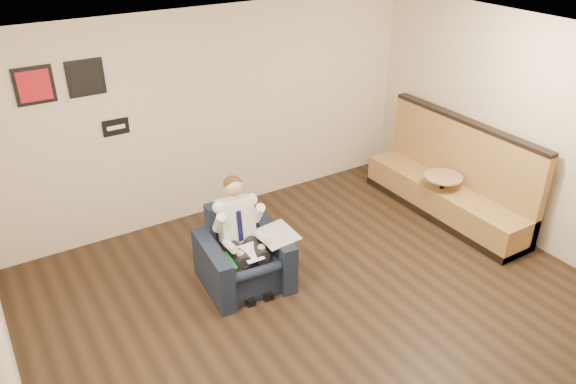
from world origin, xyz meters
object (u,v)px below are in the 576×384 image
seated_man (247,243)px  coffee_mug (245,240)px  armchair (244,251)px  cafe_table (440,197)px  green_folder (239,255)px  side_table (240,270)px  smartphone (234,246)px  banquette (448,171)px

seated_man → coffee_mug: (0.10, 0.24, -0.13)m
armchair → cafe_table: size_ratio=1.44×
armchair → cafe_table: armchair is taller
seated_man → green_folder: seated_man is taller
side_table → coffee_mug: (0.15, 0.15, 0.26)m
coffee_mug → smartphone: size_ratio=0.68×
side_table → banquette: (3.18, -0.03, 0.45)m
green_folder → coffee_mug: size_ratio=4.74×
side_table → coffee_mug: coffee_mug is taller
green_folder → cafe_table: 3.08m
smartphone → cafe_table: bearing=-5.8°
coffee_mug → banquette: bearing=-3.4°
green_folder → coffee_mug: coffee_mug is taller
coffee_mug → cafe_table: bearing=-4.3°
banquette → armchair: bearing=178.9°
seated_man → smartphone: bearing=102.9°
green_folder → smartphone: 0.19m
side_table → smartphone: smartphone is taller
seated_man → coffee_mug: seated_man is taller
smartphone → banquette: banquette is taller
side_table → green_folder: (-0.02, -0.02, 0.22)m
armchair → banquette: (3.12, -0.06, 0.22)m
seated_man → side_table: 0.40m
smartphone → armchair: bearing=-73.0°
smartphone → banquette: bearing=-5.0°
green_folder → banquette: banquette is taller
smartphone → banquette: (3.16, -0.19, 0.22)m
coffee_mug → banquette: (3.03, -0.18, 0.18)m
seated_man → smartphone: seated_man is taller
coffee_mug → cafe_table: (2.91, -0.22, -0.16)m
green_folder → smartphone: bearing=77.5°
banquette → coffee_mug: bearing=176.6°
banquette → seated_man: bearing=-178.9°
armchair → side_table: 0.24m
armchair → smartphone: 0.14m
banquette → side_table: bearing=179.4°
side_table → coffee_mug: 0.34m
side_table → green_folder: bearing=-134.8°
side_table → banquette: size_ratio=0.20×
banquette → cafe_table: banquette is taller
green_folder → cafe_table: (3.08, -0.05, -0.12)m
armchair → coffee_mug: 0.16m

